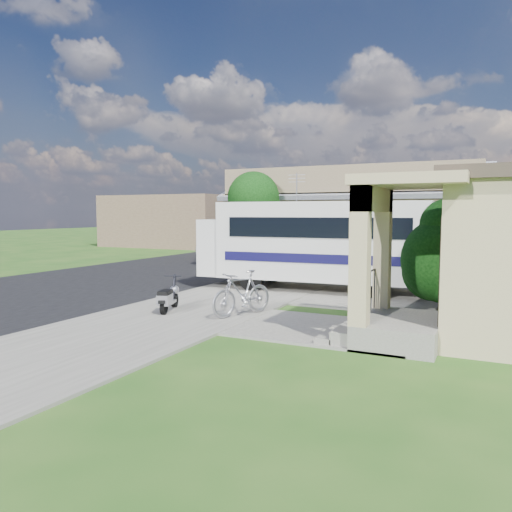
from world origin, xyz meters
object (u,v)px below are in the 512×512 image
at_px(motorhome, 316,241).
at_px(pickup_truck, 242,245).
at_px(van, 289,238).
at_px(garden_hose, 365,323).
at_px(scooter, 168,298).
at_px(bicycle, 242,295).
at_px(shrub, 449,256).

relative_size(motorhome, pickup_truck, 1.24).
xyz_separation_m(motorhome, pickup_truck, (-7.11, 8.14, -0.82)).
relative_size(van, garden_hose, 17.05).
bearing_deg(scooter, motorhome, 49.02).
bearing_deg(bicycle, motorhome, 109.07).
xyz_separation_m(bicycle, van, (-6.96, 20.20, 0.40)).
relative_size(shrub, pickup_truck, 0.48).
distance_m(shrub, garden_hose, 3.10).
bearing_deg(garden_hose, pickup_truck, 127.98).
relative_size(scooter, garden_hose, 3.50).
relative_size(bicycle, van, 0.29).
height_order(shrub, pickup_truck, shrub).
xyz_separation_m(scooter, van, (-4.98, 20.63, 0.55)).
height_order(shrub, scooter, shrub).
relative_size(motorhome, scooter, 5.78).
xyz_separation_m(bicycle, pickup_truck, (-6.89, 13.17, 0.32)).
height_order(pickup_truck, van, van).
xyz_separation_m(shrub, bicycle, (-4.69, -2.60, -0.98)).
bearing_deg(pickup_truck, van, -96.79).
relative_size(scooter, pickup_truck, 0.21).
distance_m(motorhome, shrub, 5.09).
distance_m(motorhome, garden_hose, 5.69).
xyz_separation_m(van, garden_hose, (10.05, -19.81, -0.88)).
bearing_deg(shrub, scooter, -155.57).
bearing_deg(van, motorhome, -74.61).
bearing_deg(pickup_truck, garden_hose, 120.61).
bearing_deg(van, bicycle, -80.94).
xyz_separation_m(motorhome, shrub, (4.47, -2.43, -0.15)).
distance_m(scooter, garden_hose, 5.15).
relative_size(shrub, bicycle, 1.59).
bearing_deg(shrub, garden_hose, -125.99).
xyz_separation_m(pickup_truck, garden_hose, (9.97, -12.78, -0.80)).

